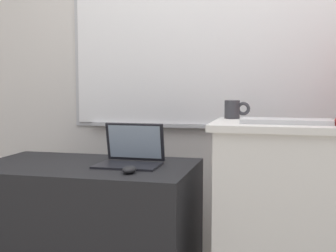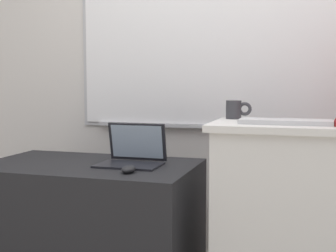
# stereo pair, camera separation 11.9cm
# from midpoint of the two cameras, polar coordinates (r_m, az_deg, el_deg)

# --- Properties ---
(back_wall) EXTENTS (6.40, 0.17, 2.85)m
(back_wall) POSITION_cam_midpoint_polar(r_m,az_deg,el_deg) (2.93, 7.24, 9.90)
(back_wall) COLOR silver
(back_wall) RESTS_ON ground_plane
(lectern_podium) EXTENTS (0.67, 0.46, 1.02)m
(lectern_podium) POSITION_cam_midpoint_polar(r_m,az_deg,el_deg) (2.24, 12.65, -12.55)
(lectern_podium) COLOR silver
(lectern_podium) RESTS_ON ground_plane
(side_desk) EXTENTS (1.09, 0.66, 0.78)m
(side_desk) POSITION_cam_midpoint_polar(r_m,az_deg,el_deg) (2.52, -11.14, -13.35)
(side_desk) COLOR black
(side_desk) RESTS_ON ground_plane
(laptop) EXTENTS (0.31, 0.25, 0.21)m
(laptop) POSITION_cam_midpoint_polar(r_m,az_deg,el_deg) (2.39, -5.86, -3.17)
(laptop) COLOR black
(laptop) RESTS_ON side_desk
(wireless_keyboard) EXTENTS (0.39, 0.15, 0.02)m
(wireless_keyboard) POSITION_cam_midpoint_polar(r_m,az_deg,el_deg) (2.08, 12.61, 0.57)
(wireless_keyboard) COLOR silver
(wireless_keyboard) RESTS_ON lectern_podium
(computer_mouse_by_laptop) EXTENTS (0.06, 0.10, 0.03)m
(computer_mouse_by_laptop) POSITION_cam_midpoint_polar(r_m,az_deg,el_deg) (2.16, -6.30, -5.31)
(computer_mouse_by_laptop) COLOR black
(computer_mouse_by_laptop) RESTS_ON side_desk
(coffee_mug) EXTENTS (0.13, 0.08, 0.09)m
(coffee_mug) POSITION_cam_midpoint_polar(r_m,az_deg,el_deg) (2.32, 6.54, 2.03)
(coffee_mug) COLOR #333338
(coffee_mug) RESTS_ON lectern_podium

